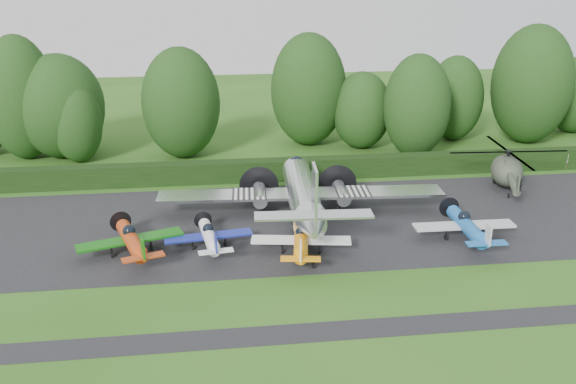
{
  "coord_description": "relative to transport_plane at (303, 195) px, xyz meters",
  "views": [
    {
      "loc": [
        -5.32,
        -37.31,
        20.35
      ],
      "look_at": [
        0.77,
        10.64,
        2.5
      ],
      "focal_mm": 40.0,
      "sensor_mm": 36.0,
      "label": 1
    }
  ],
  "objects": [
    {
      "name": "light_plane_white",
      "position": [
        -7.65,
        -4.73,
        -1.08
      ],
      "size": [
        6.49,
        6.82,
        2.49
      ],
      "rotation": [
        0.0,
        0.0,
        -0.14
      ],
      "color": "white",
      "rests_on": "ground"
    },
    {
      "name": "sign_board",
      "position": [
        26.87,
        9.79,
        -0.96
      ],
      "size": [
        3.06,
        0.11,
        1.72
      ],
      "rotation": [
        0.0,
        0.0,
        0.17
      ],
      "color": "#3F3326",
      "rests_on": "ground"
    },
    {
      "name": "light_plane_red",
      "position": [
        -13.18,
        -5.08,
        -0.9
      ],
      "size": [
        7.63,
        8.02,
        2.93
      ],
      "rotation": [
        0.0,
        0.0,
        -0.31
      ],
      "color": "#AA370F",
      "rests_on": "ground"
    },
    {
      "name": "tree_3",
      "position": [
        3.89,
        22.19,
        4.17
      ],
      "size": [
        8.45,
        8.45,
        12.6
      ],
      "color": "black",
      "rests_on": "ground"
    },
    {
      "name": "light_plane_orange",
      "position": [
        -1.13,
        -6.56,
        -0.97
      ],
      "size": [
        7.21,
        7.59,
        2.77
      ],
      "rotation": [
        0.0,
        0.0,
        0.15
      ],
      "color": "orange",
      "rests_on": "ground"
    },
    {
      "name": "taxiway_verge",
      "position": [
        -2.01,
        -16.71,
        -2.12
      ],
      "size": [
        70.0,
        2.0,
        0.0
      ],
      "primitive_type": "cube",
      "color": "black",
      "rests_on": "ground"
    },
    {
      "name": "tree_5",
      "position": [
        9.55,
        20.01,
        2.16
      ],
      "size": [
        6.54,
        6.54,
        8.57
      ],
      "color": "black",
      "rests_on": "ground"
    },
    {
      "name": "tree_10",
      "position": [
        -22.8,
        20.74,
        3.37
      ],
      "size": [
        9.28,
        9.28,
        11.0
      ],
      "color": "black",
      "rests_on": "ground"
    },
    {
      "name": "hedgerow",
      "position": [
        -2.01,
        10.29,
        -2.12
      ],
      "size": [
        90.0,
        1.6,
        2.0
      ],
      "primitive_type": "cube",
      "color": "black",
      "rests_on": "ground"
    },
    {
      "name": "tree_6",
      "position": [
        -26.57,
        20.61,
        4.38
      ],
      "size": [
        7.34,
        7.34,
        13.02
      ],
      "color": "black",
      "rests_on": "ground"
    },
    {
      "name": "light_plane_blue",
      "position": [
        11.64,
        -5.69,
        -0.88
      ],
      "size": [
        7.76,
        8.15,
        2.98
      ],
      "rotation": [
        0.0,
        0.0,
        0.02
      ],
      "color": "#1C5DA8",
      "rests_on": "ground"
    },
    {
      "name": "apron",
      "position": [
        -2.01,
        -0.71,
        -2.12
      ],
      "size": [
        70.0,
        18.0,
        0.01
      ],
      "primitive_type": "cube",
      "color": "black",
      "rests_on": "ground"
    },
    {
      "name": "tree_9",
      "position": [
        21.01,
        22.04,
        2.77
      ],
      "size": [
        6.47,
        6.47,
        9.81
      ],
      "color": "black",
      "rests_on": "ground"
    },
    {
      "name": "tree_4",
      "position": [
        14.53,
        16.19,
        3.35
      ],
      "size": [
        7.03,
        7.03,
        10.97
      ],
      "color": "black",
      "rests_on": "ground"
    },
    {
      "name": "helicopter",
      "position": [
        19.9,
        5.32,
        -0.22
      ],
      "size": [
        11.0,
        12.88,
        3.54
      ],
      "rotation": [
        0.0,
        0.0,
        0.32
      ],
      "color": "#343C2E",
      "rests_on": "ground"
    },
    {
      "name": "tree_8",
      "position": [
        -10.12,
        19.04,
        3.72
      ],
      "size": [
        8.19,
        8.19,
        11.71
      ],
      "color": "black",
      "rests_on": "ground"
    },
    {
      "name": "transport_plane",
      "position": [
        0.0,
        0.0,
        0.0
      ],
      "size": [
        23.74,
        18.2,
        7.61
      ],
      "rotation": [
        0.0,
        0.0,
        0.06
      ],
      "color": "silver",
      "rests_on": "ground"
    },
    {
      "name": "tree_2",
      "position": [
        29.03,
        19.87,
        4.58
      ],
      "size": [
        8.97,
        8.97,
        13.42
      ],
      "color": "black",
      "rests_on": "ground"
    },
    {
      "name": "tree_7",
      "position": [
        36.68,
        23.47,
        2.45
      ],
      "size": [
        6.94,
        6.94,
        9.16
      ],
      "color": "black",
      "rests_on": "ground"
    },
    {
      "name": "tree_1",
      "position": [
        -20.89,
        18.59,
        2.04
      ],
      "size": [
        5.28,
        5.28,
        8.36
      ],
      "color": "black",
      "rests_on": "ground"
    },
    {
      "name": "ground",
      "position": [
        -2.01,
        -10.71,
        -2.12
      ],
      "size": [
        160.0,
        160.0,
        0.0
      ],
      "primitive_type": "plane",
      "color": "#265317",
      "rests_on": "ground"
    }
  ]
}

